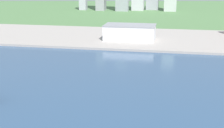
% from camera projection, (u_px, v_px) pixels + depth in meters
% --- Properties ---
extents(ground_plane, '(2400.00, 2400.00, 0.00)m').
position_uv_depth(ground_plane, '(147.00, 94.00, 210.96)').
color(ground_plane, '#507B48').
extents(industrial_pier, '(840.00, 140.00, 2.50)m').
position_uv_depth(industrial_pier, '(162.00, 39.00, 390.60)').
color(industrial_pier, '#A29B94').
rests_on(industrial_pier, ground).
extents(warehouse_main, '(58.53, 32.89, 17.31)m').
position_uv_depth(warehouse_main, '(130.00, 32.00, 377.23)').
color(warehouse_main, white).
rests_on(warehouse_main, industrial_pier).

